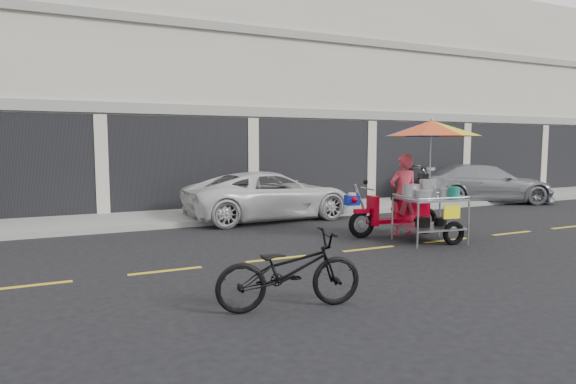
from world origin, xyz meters
name	(u,v)px	position (x,y,z in m)	size (l,w,h in m)	color
ground	(369,249)	(0.00, 0.00, 0.00)	(90.00, 90.00, 0.00)	black
sidewalk	(265,211)	(0.00, 5.50, 0.07)	(45.00, 3.00, 0.15)	gray
shophouse_block	(281,92)	(2.82, 10.59, 4.24)	(36.00, 8.11, 10.40)	beige
centerline	(369,249)	(0.00, 0.00, 0.00)	(42.00, 0.10, 0.01)	gold
white_pickup	(270,195)	(-0.26, 4.44, 0.66)	(2.20, 4.77, 1.33)	silver
silver_pickup	(484,183)	(8.11, 4.70, 0.69)	(1.92, 4.73, 1.37)	#97989D
near_bicycle	(289,271)	(-2.92, -2.50, 0.49)	(0.66, 1.88, 0.99)	black
food_vendor_rig	(420,164)	(1.55, 0.38, 1.66)	(2.62, 2.32, 2.64)	black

